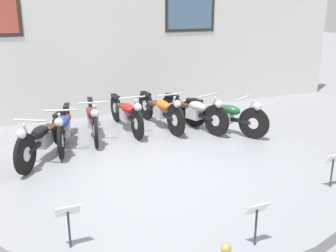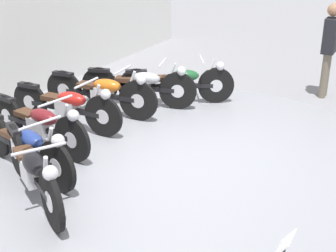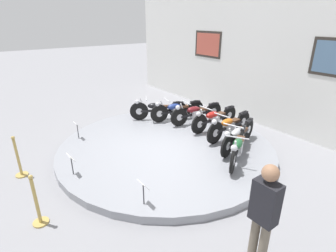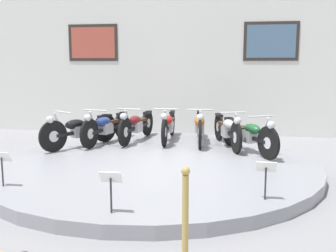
{
  "view_description": "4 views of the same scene",
  "coord_description": "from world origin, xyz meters",
  "px_view_note": "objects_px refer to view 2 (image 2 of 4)",
  "views": [
    {
      "loc": [
        -2.33,
        -5.6,
        2.65
      ],
      "look_at": [
        0.22,
        0.23,
        0.7
      ],
      "focal_mm": 42.0,
      "sensor_mm": 36.0,
      "label": 1
    },
    {
      "loc": [
        -5.01,
        -2.48,
        2.95
      ],
      "look_at": [
        -0.09,
        0.13,
        0.6
      ],
      "focal_mm": 50.0,
      "sensor_mm": 36.0,
      "label": 2
    },
    {
      "loc": [
        5.36,
        -3.89,
        3.46
      ],
      "look_at": [
        -0.19,
        0.2,
        0.62
      ],
      "focal_mm": 28.0,
      "sensor_mm": 36.0,
      "label": 3
    },
    {
      "loc": [
        1.32,
        -6.86,
        1.91
      ],
      "look_at": [
        0.22,
        0.39,
        0.76
      ],
      "focal_mm": 42.0,
      "sensor_mm": 36.0,
      "label": 4
    }
  ],
  "objects_px": {
    "motorcycle_black": "(33,169)",
    "motorcycle_orange": "(102,91)",
    "info_placard_front_left": "(284,250)",
    "visitor_standing": "(329,45)",
    "motorcycle_blue": "(26,145)",
    "motorcycle_green": "(179,82)",
    "motorcycle_maroon": "(40,123)",
    "motorcycle_silver": "(140,84)",
    "motorcycle_red": "(67,105)"
  },
  "relations": [
    {
      "from": "motorcycle_black",
      "to": "motorcycle_orange",
      "type": "height_order",
      "value": "motorcycle_orange"
    },
    {
      "from": "info_placard_front_left",
      "to": "visitor_standing",
      "type": "bearing_deg",
      "value": 7.37
    },
    {
      "from": "info_placard_front_left",
      "to": "motorcycle_black",
      "type": "bearing_deg",
      "value": 88.49
    },
    {
      "from": "motorcycle_blue",
      "to": "visitor_standing",
      "type": "distance_m",
      "value": 5.77
    },
    {
      "from": "motorcycle_green",
      "to": "visitor_standing",
      "type": "relative_size",
      "value": 0.99
    },
    {
      "from": "motorcycle_orange",
      "to": "motorcycle_blue",
      "type": "bearing_deg",
      "value": -170.61
    },
    {
      "from": "visitor_standing",
      "to": "info_placard_front_left",
      "type": "bearing_deg",
      "value": -172.63
    },
    {
      "from": "motorcycle_black",
      "to": "visitor_standing",
      "type": "distance_m",
      "value": 5.96
    },
    {
      "from": "motorcycle_maroon",
      "to": "motorcycle_green",
      "type": "distance_m",
      "value": 2.62
    },
    {
      "from": "motorcycle_silver",
      "to": "motorcycle_orange",
      "type": "bearing_deg",
      "value": 151.25
    },
    {
      "from": "motorcycle_maroon",
      "to": "motorcycle_silver",
      "type": "distance_m",
      "value": 2.08
    },
    {
      "from": "motorcycle_blue",
      "to": "motorcycle_maroon",
      "type": "distance_m",
      "value": 0.7
    },
    {
      "from": "motorcycle_blue",
      "to": "visitor_standing",
      "type": "xyz_separation_m",
      "value": [
        5.16,
        -2.53,
        0.43
      ]
    },
    {
      "from": "motorcycle_blue",
      "to": "visitor_standing",
      "type": "height_order",
      "value": "visitor_standing"
    },
    {
      "from": "info_placard_front_left",
      "to": "motorcycle_green",
      "type": "bearing_deg",
      "value": 37.59
    },
    {
      "from": "motorcycle_silver",
      "to": "motorcycle_blue",
      "type": "bearing_deg",
      "value": -179.98
    },
    {
      "from": "motorcycle_blue",
      "to": "motorcycle_orange",
      "type": "distance_m",
      "value": 2.08
    },
    {
      "from": "motorcycle_red",
      "to": "motorcycle_silver",
      "type": "distance_m",
      "value": 1.41
    },
    {
      "from": "motorcycle_red",
      "to": "motorcycle_silver",
      "type": "relative_size",
      "value": 1.03
    },
    {
      "from": "motorcycle_green",
      "to": "info_placard_front_left",
      "type": "relative_size",
      "value": 3.37
    },
    {
      "from": "info_placard_front_left",
      "to": "visitor_standing",
      "type": "distance_m",
      "value": 5.72
    },
    {
      "from": "motorcycle_red",
      "to": "motorcycle_blue",
      "type": "bearing_deg",
      "value": -161.14
    },
    {
      "from": "motorcycle_maroon",
      "to": "motorcycle_red",
      "type": "relative_size",
      "value": 0.99
    },
    {
      "from": "motorcycle_orange",
      "to": "info_placard_front_left",
      "type": "xyz_separation_m",
      "value": [
        -2.55,
        -3.6,
        -0.02
      ]
    },
    {
      "from": "info_placard_front_left",
      "to": "visitor_standing",
      "type": "xyz_separation_m",
      "value": [
        5.66,
        0.73,
        0.44
      ]
    },
    {
      "from": "motorcycle_maroon",
      "to": "info_placard_front_left",
      "type": "relative_size",
      "value": 3.8
    },
    {
      "from": "motorcycle_blue",
      "to": "motorcycle_black",
      "type": "bearing_deg",
      "value": -130.2
    },
    {
      "from": "motorcycle_red",
      "to": "info_placard_front_left",
      "type": "xyz_separation_m",
      "value": [
        -1.83,
        -3.72,
        -0.01
      ]
    },
    {
      "from": "motorcycle_blue",
      "to": "motorcycle_orange",
      "type": "relative_size",
      "value": 0.96
    },
    {
      "from": "motorcycle_silver",
      "to": "motorcycle_green",
      "type": "relative_size",
      "value": 1.11
    },
    {
      "from": "motorcycle_orange",
      "to": "info_placard_front_left",
      "type": "bearing_deg",
      "value": -125.25
    },
    {
      "from": "motorcycle_green",
      "to": "motorcycle_orange",
      "type": "bearing_deg",
      "value": 140.99
    },
    {
      "from": "motorcycle_black",
      "to": "motorcycle_silver",
      "type": "xyz_separation_m",
      "value": [
        3.09,
        0.5,
        -0.0
      ]
    },
    {
      "from": "motorcycle_orange",
      "to": "motorcycle_black",
      "type": "bearing_deg",
      "value": -161.22
    },
    {
      "from": "motorcycle_red",
      "to": "motorcycle_silver",
      "type": "height_order",
      "value": "motorcycle_silver"
    },
    {
      "from": "motorcycle_orange",
      "to": "motorcycle_green",
      "type": "height_order",
      "value": "motorcycle_orange"
    },
    {
      "from": "motorcycle_blue",
      "to": "info_placard_front_left",
      "type": "xyz_separation_m",
      "value": [
        -0.5,
        -3.26,
        -0.01
      ]
    },
    {
      "from": "motorcycle_maroon",
      "to": "visitor_standing",
      "type": "distance_m",
      "value": 5.4
    },
    {
      "from": "motorcycle_blue",
      "to": "visitor_standing",
      "type": "bearing_deg",
      "value": -26.14
    },
    {
      "from": "motorcycle_maroon",
      "to": "motorcycle_green",
      "type": "relative_size",
      "value": 1.13
    },
    {
      "from": "motorcycle_black",
      "to": "motorcycle_green",
      "type": "distance_m",
      "value": 3.51
    },
    {
      "from": "motorcycle_black",
      "to": "visitor_standing",
      "type": "xyz_separation_m",
      "value": [
        5.59,
        -2.03,
        0.42
      ]
    },
    {
      "from": "motorcycle_red",
      "to": "info_placard_front_left",
      "type": "bearing_deg",
      "value": -116.2
    },
    {
      "from": "motorcycle_maroon",
      "to": "motorcycle_orange",
      "type": "relative_size",
      "value": 0.98
    },
    {
      "from": "motorcycle_maroon",
      "to": "motorcycle_red",
      "type": "height_order",
      "value": "motorcycle_red"
    },
    {
      "from": "motorcycle_black",
      "to": "motorcycle_silver",
      "type": "relative_size",
      "value": 0.9
    },
    {
      "from": "motorcycle_black",
      "to": "motorcycle_silver",
      "type": "distance_m",
      "value": 3.13
    },
    {
      "from": "motorcycle_black",
      "to": "motorcycle_green",
      "type": "xyz_separation_m",
      "value": [
        3.51,
        -0.0,
        -0.01
      ]
    },
    {
      "from": "motorcycle_black",
      "to": "visitor_standing",
      "type": "relative_size",
      "value": 0.99
    },
    {
      "from": "motorcycle_red",
      "to": "motorcycle_silver",
      "type": "bearing_deg",
      "value": -18.84
    }
  ]
}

